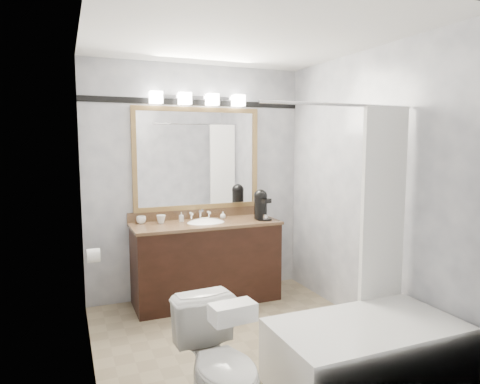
# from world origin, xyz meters

# --- Properties ---
(room) EXTENTS (2.42, 2.62, 2.52)m
(room) POSITION_xyz_m (0.00, 0.00, 1.25)
(room) COLOR gray
(room) RESTS_ON ground
(vanity) EXTENTS (1.53, 0.58, 0.97)m
(vanity) POSITION_xyz_m (0.00, 1.02, 0.44)
(vanity) COLOR black
(vanity) RESTS_ON ground
(mirror) EXTENTS (1.40, 0.04, 1.10)m
(mirror) POSITION_xyz_m (0.00, 1.28, 1.50)
(mirror) COLOR #A07C48
(mirror) RESTS_ON room
(vanity_light_bar) EXTENTS (1.02, 0.14, 0.12)m
(vanity_light_bar) POSITION_xyz_m (0.00, 1.23, 2.13)
(vanity_light_bar) COLOR silver
(vanity_light_bar) RESTS_ON room
(accent_stripe) EXTENTS (2.40, 0.01, 0.06)m
(accent_stripe) POSITION_xyz_m (0.00, 1.29, 2.10)
(accent_stripe) COLOR black
(accent_stripe) RESTS_ON room
(bathtub) EXTENTS (1.30, 0.75, 1.96)m
(bathtub) POSITION_xyz_m (0.55, -0.90, 0.28)
(bathtub) COLOR white
(bathtub) RESTS_ON ground
(tp_roll) EXTENTS (0.11, 0.12, 0.12)m
(tp_roll) POSITION_xyz_m (-1.14, 0.66, 0.70)
(tp_roll) COLOR white
(tp_roll) RESTS_ON room
(toilet) EXTENTS (0.45, 0.74, 0.72)m
(toilet) POSITION_xyz_m (-0.54, -0.92, 0.36)
(toilet) COLOR white
(toilet) RESTS_ON ground
(tissue_box) EXTENTS (0.25, 0.15, 0.10)m
(tissue_box) POSITION_xyz_m (-0.54, -1.12, 0.77)
(tissue_box) COLOR white
(tissue_box) RESTS_ON toilet
(coffee_maker) EXTENTS (0.17, 0.21, 0.32)m
(coffee_maker) POSITION_xyz_m (0.60, 0.95, 1.02)
(coffee_maker) COLOR black
(coffee_maker) RESTS_ON vanity
(cup_left) EXTENTS (0.12, 0.12, 0.08)m
(cup_left) POSITION_xyz_m (-0.63, 1.20, 0.89)
(cup_left) COLOR white
(cup_left) RESTS_ON vanity
(cup_right) EXTENTS (0.11, 0.11, 0.08)m
(cup_right) POSITION_xyz_m (-0.44, 1.14, 0.89)
(cup_right) COLOR white
(cup_right) RESTS_ON vanity
(soap_bottle_a) EXTENTS (0.05, 0.05, 0.10)m
(soap_bottle_a) POSITION_xyz_m (-0.22, 1.16, 0.90)
(soap_bottle_a) COLOR white
(soap_bottle_a) RESTS_ON vanity
(soap_bottle_b) EXTENTS (0.07, 0.07, 0.08)m
(soap_bottle_b) POSITION_xyz_m (0.24, 1.15, 0.89)
(soap_bottle_b) COLOR white
(soap_bottle_b) RESTS_ON vanity
(soap_bar) EXTENTS (0.09, 0.06, 0.03)m
(soap_bar) POSITION_xyz_m (0.03, 1.13, 0.86)
(soap_bar) COLOR #EDEBC3
(soap_bar) RESTS_ON vanity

